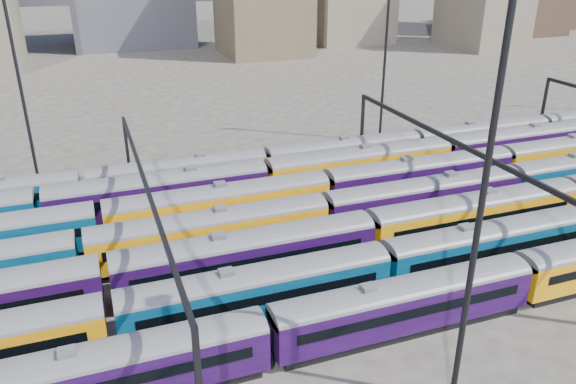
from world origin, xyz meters
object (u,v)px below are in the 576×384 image
object	(u,v)px
rake_1	(258,287)
rake_2	(369,230)
mast_2	(484,191)
rake_0	(404,300)

from	to	relation	value
rake_1	rake_2	xyz separation A→B (m)	(11.68, 5.00, 0.17)
rake_1	mast_2	world-z (taller)	mast_2
rake_0	mast_2	bearing A→B (deg)	-94.72
rake_1	rake_2	world-z (taller)	rake_2
mast_2	rake_2	bearing A→B (deg)	79.94
rake_1	mast_2	bearing A→B (deg)	-54.17
rake_0	rake_1	world-z (taller)	rake_1
rake_1	mast_2	xyz separation A→B (m)	(8.67, -12.00, 11.29)
rake_0	rake_1	distance (m)	10.51
rake_2	mast_2	bearing A→B (deg)	-100.06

